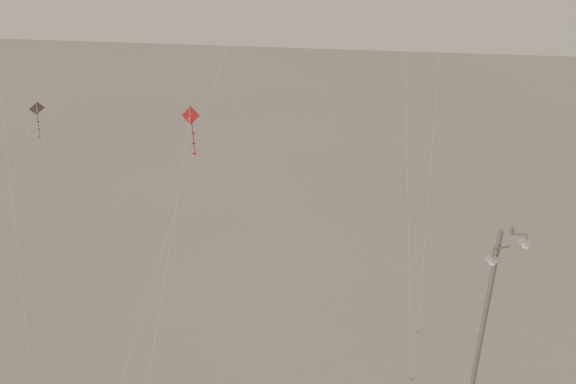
# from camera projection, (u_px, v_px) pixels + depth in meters

# --- Properties ---
(street_lamp) EXTENTS (1.88, 0.83, 10.22)m
(street_lamp) POSITION_uv_depth(u_px,v_px,m) (482.00, 351.00, 27.98)
(street_lamp) COLOR gray
(street_lamp) RESTS_ON ground
(kite_3) EXTENTS (2.55, 3.46, 14.75)m
(kite_3) POSITION_uv_depth(u_px,v_px,m) (172.00, 234.00, 23.89)
(kite_3) COLOR maroon
(kite_3) RESTS_ON ground
(kite_6) EXTENTS (3.84, 6.63, 12.31)m
(kite_6) POSITION_uv_depth(u_px,v_px,m) (11.00, 183.00, 32.54)
(kite_6) COLOR #362F2D
(kite_6) RESTS_ON ground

